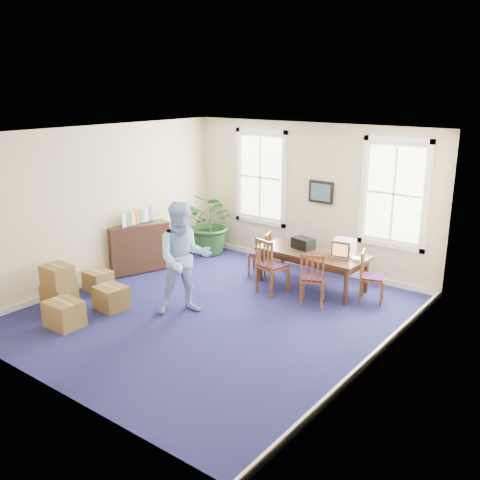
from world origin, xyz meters
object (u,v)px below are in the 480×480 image
Objects in this scene: chair_near_left at (273,266)px; potted_plant at (212,223)px; conference_table at (312,269)px; cardboard_boxes at (71,286)px; man at (184,259)px; crt_tv at (344,248)px; credenza at (139,249)px.

chair_near_left is 0.73× the size of potted_plant.
chair_near_left is 2.85m from potted_plant.
conference_table is 1.45× the size of potted_plant.
chair_near_left reaches higher than cardboard_boxes.
potted_plant reaches higher than cardboard_boxes.
man is at bearing -112.35° from conference_table.
chair_near_left is (-1.10, -0.80, -0.37)m from crt_tv.
man is (-0.71, -1.75, 0.46)m from chair_near_left.
conference_table is 1.47× the size of cardboard_boxes.
man is 1.34× the size of potted_plant.
man is 2.55m from credenza.
potted_plant is at bearing 97.95° from credenza.
chair_near_left is at bearing 16.82° from man.
conference_table is 1.97× the size of chair_near_left.
conference_table is 2.83m from man.
potted_plant is (-2.58, 1.21, 0.20)m from chair_near_left.
credenza is (-3.46, -1.50, 0.15)m from conference_table.
conference_table is 0.90m from chair_near_left.
man is at bearing -3.25° from credenza.
crt_tv is 0.28× the size of cardboard_boxes.
chair_near_left is 3.81m from cardboard_boxes.
chair_near_left is at bearing 49.28° from cardboard_boxes.
cardboard_boxes is (-2.49, -2.89, -0.13)m from chair_near_left.
cardboard_boxes is (0.09, -4.09, -0.33)m from potted_plant.
potted_plant is at bearing 174.08° from conference_table.
potted_plant is at bearing -11.43° from chair_near_left.
credenza is 0.87× the size of potted_plant.
credenza is (-4.11, -1.55, -0.40)m from crt_tv.
potted_plant is (0.43, 1.96, 0.24)m from credenza.
potted_plant reaches higher than conference_table.
cardboard_boxes is at bearing -140.99° from crt_tv.
chair_near_left is (-0.45, -0.75, 0.18)m from conference_table.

